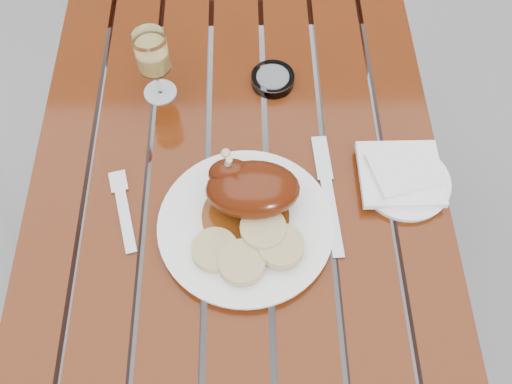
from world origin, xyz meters
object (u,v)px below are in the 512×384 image
table (241,253)px  side_plate (405,182)px  wine_glass (155,66)px  ashtray (273,79)px  dinner_plate (246,226)px

table → side_plate: bearing=-5.7°
wine_glass → ashtray: size_ratio=1.77×
table → dinner_plate: dinner_plate is taller
dinner_plate → ashtray: bearing=79.9°
wine_glass → ashtray: wine_glass is taller
wine_glass → side_plate: bearing=-26.1°
table → side_plate: 0.50m
table → dinner_plate: size_ratio=3.74×
dinner_plate → side_plate: 0.32m
wine_glass → side_plate: size_ratio=0.94×
table → dinner_plate: bearing=-82.5°
dinner_plate → ashtray: (0.06, 0.35, 0.00)m
table → side_plate: side_plate is taller
dinner_plate → side_plate: size_ratio=1.85×
wine_glass → ashtray: bearing=5.3°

